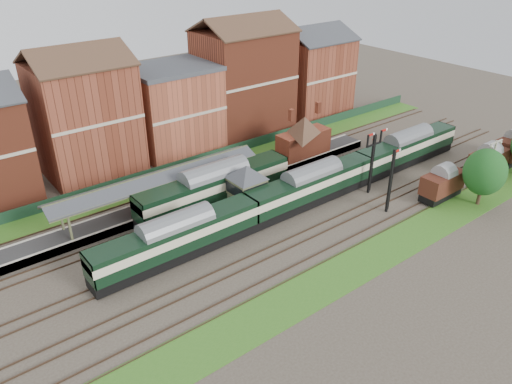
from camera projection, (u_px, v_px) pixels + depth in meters
ground at (284, 214)px, 58.74m from camera, size 160.00×160.00×0.00m
grass_back at (209, 168)px, 69.82m from camera, size 90.00×4.50×0.06m
grass_front at (362, 262)px, 50.40m from camera, size 90.00×5.00×0.06m
fence at (201, 159)px, 70.87m from camera, size 90.00×0.12×1.50m
platform at (203, 192)px, 62.55m from camera, size 55.00×3.40×1.00m
signal_box at (247, 188)px, 57.85m from camera, size 5.40×5.40×6.00m
brick_hut at (297, 183)px, 63.14m from camera, size 3.20×2.64×2.94m
station_building at (304, 135)px, 70.15m from camera, size 8.10×8.10×5.90m
canopy at (157, 176)px, 57.36m from camera, size 26.00×3.89×4.08m
semaphore_bracket at (372, 159)px, 61.35m from camera, size 3.60×0.25×8.18m
semaphore_siding at (391, 180)px, 57.36m from camera, size 1.23×0.25×8.00m
yard_lamp at (491, 163)px, 61.91m from camera, size 2.60×0.22×7.00m
town_backdrop at (172, 104)px, 72.68m from camera, size 69.00×10.00×16.00m
dmu_train at (311, 185)px, 59.88m from camera, size 55.50×2.92×4.26m
platform_railcar at (215, 187)px, 59.08m from camera, size 20.17×3.17×4.65m
goods_van_a at (442, 184)px, 61.21m from camera, size 5.94×2.57×3.60m
goods_van_b at (488, 161)px, 66.91m from camera, size 6.09×2.64×3.69m
tree_far at (485, 172)px, 58.76m from camera, size 4.96×4.96×7.23m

